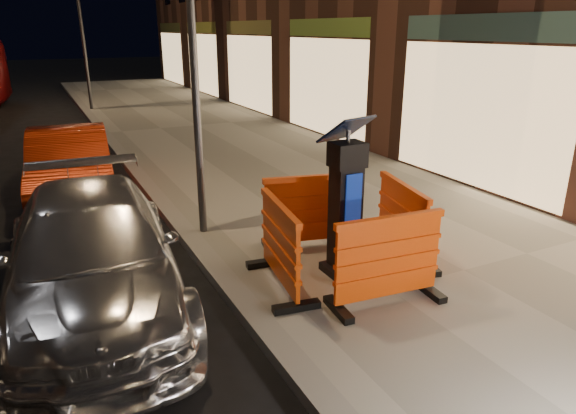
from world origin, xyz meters
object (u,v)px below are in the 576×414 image
parking_kiosk (346,202)px  barrier_bldgside (401,222)px  barrier_kerbside (280,246)px  car_red (75,199)px  barrier_front (388,261)px  car_silver (99,304)px  barrier_back (310,212)px

parking_kiosk → barrier_bldgside: (0.95, 0.00, -0.44)m
barrier_kerbside → car_red: (-2.00, 5.50, -0.71)m
barrier_front → car_red: size_ratio=0.34×
parking_kiosk → barrier_front: 1.05m
barrier_kerbside → parking_kiosk: bearing=-81.9°
parking_kiosk → barrier_bldgside: 1.05m
barrier_front → barrier_bldgside: 1.34m
barrier_front → car_silver: size_ratio=0.30×
barrier_kerbside → car_red: bearing=28.2°
barrier_kerbside → car_red: 5.90m
barrier_back → barrier_kerbside: size_ratio=1.00×
car_red → car_silver: bearing=-87.1°
barrier_front → barrier_back: size_ratio=1.00×
barrier_front → parking_kiosk: bearing=95.1°
car_red → barrier_front: bearing=-60.9°
barrier_front → car_silver: 3.64m
barrier_back → car_red: 5.47m
car_silver → car_red: 4.66m
parking_kiosk → barrier_front: size_ratio=1.40×
car_red → parking_kiosk: bearing=-57.3°
barrier_front → car_red: bearing=119.7°
barrier_bldgside → car_silver: size_ratio=0.30×
barrier_kerbside → barrier_bldgside: same height
parking_kiosk → barrier_kerbside: bearing=-169.9°
barrier_back → car_red: bearing=136.1°
parking_kiosk → barrier_bldgside: parking_kiosk is taller
barrier_front → barrier_bldgside: bearing=50.1°
barrier_kerbside → car_silver: barrier_kerbside is taller
barrier_front → barrier_kerbside: same height
barrier_bldgside → car_red: barrier_bldgside is taller
barrier_back → car_red: barrier_back is taller
parking_kiosk → barrier_front: parking_kiosk is taller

